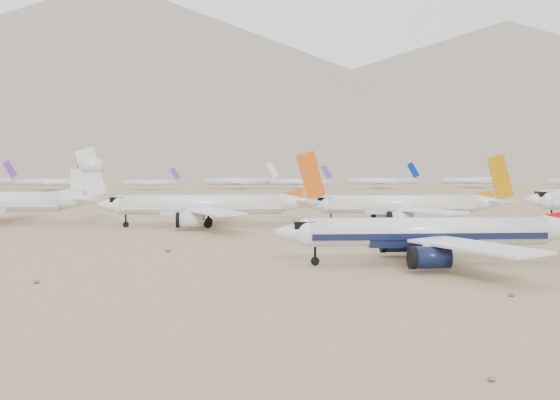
% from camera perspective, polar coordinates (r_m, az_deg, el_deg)
% --- Properties ---
extents(ground, '(7000.00, 7000.00, 0.00)m').
position_cam_1_polar(ground, '(105.59, 7.02, -5.05)').
color(ground, olive).
rests_on(ground, ground).
extents(main_airliner, '(47.20, 46.10, 16.66)m').
position_cam_1_polar(main_airliner, '(105.34, 13.02, -2.62)').
color(main_airliner, silver).
rests_on(main_airliner, ground).
extents(row2_gold_tail, '(47.88, 46.82, 17.05)m').
position_cam_1_polar(row2_gold_tail, '(170.57, 10.44, -0.41)').
color(row2_gold_tail, silver).
rests_on(row2_gold_tail, ground).
extents(row2_orange_tail, '(49.80, 48.72, 17.76)m').
position_cam_1_polar(row2_orange_tail, '(163.54, -5.62, -0.44)').
color(row2_orange_tail, silver).
rests_on(row2_orange_tail, ground).
extents(distant_storage_row, '(555.40, 62.88, 14.35)m').
position_cam_1_polar(distant_storage_row, '(405.34, 1.50, 1.53)').
color(distant_storage_row, silver).
rests_on(distant_storage_row, ground).
extents(mountain_range, '(7354.00, 3024.00, 470.00)m').
position_cam_1_polar(mountain_range, '(1761.59, -1.52, 8.72)').
color(mountain_range, slate).
rests_on(mountain_range, ground).
extents(foothills, '(4637.50, 1395.00, 155.00)m').
position_cam_1_polar(foothills, '(1322.30, 20.07, 5.09)').
color(foothills, slate).
rests_on(foothills, ground).
extents(desert_scrub, '(206.06, 121.67, 0.63)m').
position_cam_1_polar(desert_scrub, '(79.85, -11.30, -7.50)').
color(desert_scrub, brown).
rests_on(desert_scrub, ground).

